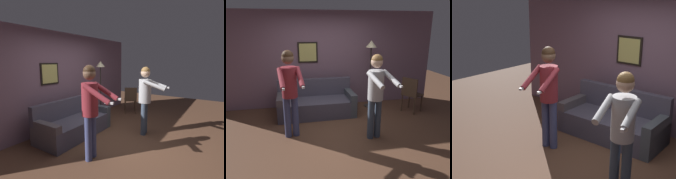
{
  "view_description": "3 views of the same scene",
  "coord_description": "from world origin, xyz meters",
  "views": [
    {
      "loc": [
        -3.23,
        -1.89,
        1.82
      ],
      "look_at": [
        -0.27,
        0.06,
        1.25
      ],
      "focal_mm": 28.0,
      "sensor_mm": 36.0,
      "label": 1
    },
    {
      "loc": [
        -0.75,
        -4.05,
        2.19
      ],
      "look_at": [
        0.05,
        -0.0,
        0.99
      ],
      "focal_mm": 35.0,
      "sensor_mm": 36.0,
      "label": 2
    },
    {
      "loc": [
        2.53,
        -3.4,
        2.61
      ],
      "look_at": [
        -0.27,
        -0.19,
        1.25
      ],
      "focal_mm": 50.0,
      "sensor_mm": 36.0,
      "label": 3
    }
  ],
  "objects": [
    {
      "name": "ground_plane",
      "position": [
        0.0,
        0.0,
        0.0
      ],
      "size": [
        12.0,
        12.0,
        0.0
      ],
      "primitive_type": "plane",
      "color": "brown"
    },
    {
      "name": "back_wall_assembly",
      "position": [
        -0.0,
        1.92,
        1.3
      ],
      "size": [
        6.4,
        0.09,
        2.6
      ],
      "color": "slate",
      "rests_on": "ground_plane"
    },
    {
      "name": "couch",
      "position": [
        -0.27,
        1.2,
        0.28
      ],
      "size": [
        1.91,
        0.88,
        0.87
      ],
      "color": "#494555",
      "rests_on": "ground_plane"
    },
    {
      "name": "torchiere_lamp",
      "position": [
        1.25,
        1.51,
        1.47
      ],
      "size": [
        0.29,
        0.29,
        1.83
      ],
      "color": "#332D28",
      "rests_on": "ground_plane"
    },
    {
      "name": "person_standing_left",
      "position": [
        -0.88,
        0.12,
        1.08
      ],
      "size": [
        0.51,
        0.71,
        1.76
      ],
      "color": "#3F4776",
      "rests_on": "ground_plane"
    },
    {
      "name": "person_standing_right",
      "position": [
        0.75,
        -0.26,
        1.03
      ],
      "size": [
        0.52,
        0.68,
        1.7
      ],
      "color": "#3C4A5F",
      "rests_on": "ground_plane"
    },
    {
      "name": "dining_chair_distant",
      "position": [
        2.16,
        0.88,
        0.53
      ],
      "size": [
        0.58,
        0.58,
        0.93
      ],
      "color": "#4C3828",
      "rests_on": "ground_plane"
    }
  ]
}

